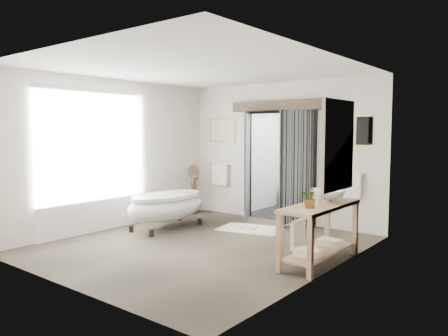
% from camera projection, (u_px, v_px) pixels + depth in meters
% --- Properties ---
extents(ground_plane, '(5.00, 5.00, 0.00)m').
position_uv_depth(ground_plane, '(202.00, 245.00, 7.27)').
color(ground_plane, brown).
extents(room_shell, '(4.52, 5.02, 2.91)m').
position_uv_depth(room_shell, '(195.00, 133.00, 7.04)').
color(room_shell, silver).
rests_on(room_shell, ground_plane).
extents(shower_room, '(2.22, 2.01, 2.51)m').
position_uv_depth(shower_room, '(313.00, 173.00, 10.31)').
color(shower_room, black).
rests_on(shower_room, ground_plane).
extents(back_wall_dressing, '(3.82, 0.76, 2.52)m').
position_uv_depth(back_wall_dressing, '(276.00, 147.00, 8.95)').
color(back_wall_dressing, black).
rests_on(back_wall_dressing, ground_plane).
extents(clawfoot_tub, '(0.83, 1.87, 0.91)m').
position_uv_depth(clawfoot_tub, '(167.00, 206.00, 8.50)').
color(clawfoot_tub, black).
rests_on(clawfoot_tub, ground_plane).
extents(vanity, '(0.57, 1.60, 0.85)m').
position_uv_depth(vanity, '(318.00, 228.00, 6.26)').
color(vanity, tan).
rests_on(vanity, ground_plane).
extents(pedestal_mirror, '(0.33, 0.22, 1.13)m').
position_uv_depth(pedestal_mirror, '(194.00, 193.00, 10.03)').
color(pedestal_mirror, brown).
rests_on(pedestal_mirror, ground_plane).
extents(rug, '(1.35, 1.05, 0.01)m').
position_uv_depth(rug, '(251.00, 229.00, 8.43)').
color(rug, beige).
rests_on(rug, ground_plane).
extents(slippers, '(0.44, 0.28, 0.05)m').
position_uv_depth(slippers, '(248.00, 227.00, 8.45)').
color(slippers, silver).
rests_on(slippers, rug).
extents(basin, '(0.58, 0.58, 0.18)m').
position_uv_depth(basin, '(328.00, 195.00, 6.47)').
color(basin, white).
rests_on(basin, vanity).
extents(plant, '(0.29, 0.26, 0.29)m').
position_uv_depth(plant, '(310.00, 198.00, 5.91)').
color(plant, gray).
rests_on(plant, vanity).
extents(soap_bottle_a, '(0.08, 0.09, 0.18)m').
position_uv_depth(soap_bottle_a, '(317.00, 198.00, 6.27)').
color(soap_bottle_a, gray).
rests_on(soap_bottle_a, vanity).
extents(soap_bottle_b, '(0.15, 0.15, 0.16)m').
position_uv_depth(soap_bottle_b, '(334.00, 193.00, 6.79)').
color(soap_bottle_b, gray).
rests_on(soap_bottle_b, vanity).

